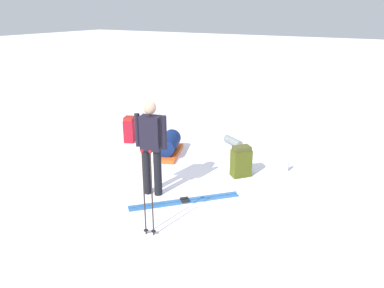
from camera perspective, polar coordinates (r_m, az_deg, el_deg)
ground_plane at (r=7.26m, az=-0.00°, el=-5.19°), size 80.00×80.00×0.00m
skier_standing at (r=6.30m, az=-6.35°, el=0.04°), size 0.56×0.29×1.70m
ski_pair_near at (r=6.39m, az=-1.11°, el=-8.85°), size 1.48×1.51×0.05m
backpack_large_dark at (r=7.26m, az=7.64°, el=-2.72°), size 0.42×0.44×0.63m
backpack_bright at (r=9.21m, az=-9.68°, el=2.23°), size 0.34×0.38×0.64m
ski_poles_planted_near at (r=5.22m, az=-6.89°, el=-7.00°), size 0.18×0.10×1.34m
ski_poles_planted_far at (r=6.41m, az=-7.21°, el=-1.52°), size 0.15×0.10×1.37m
gear_sled at (r=8.28m, az=-3.61°, el=-0.23°), size 0.80×1.18×0.49m
sleeping_mat_rolled at (r=8.97m, az=6.39°, el=0.39°), size 0.57×0.43×0.18m
thermos_bottle at (r=7.72m, az=14.58°, el=-3.21°), size 0.07×0.07×0.26m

